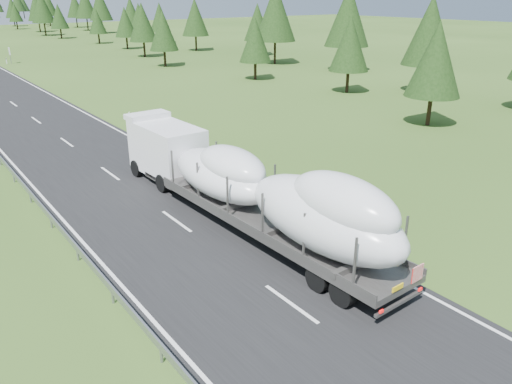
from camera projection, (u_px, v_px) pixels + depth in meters
ground at (291, 304)px, 18.60m from camera, size 400.00×400.00×0.00m
highway_sign at (10, 52)px, 81.67m from camera, size 0.08×0.90×2.60m
tree_line_right at (93, 8)px, 138.33m from camera, size 27.91×358.28×12.48m
boat_truck at (249, 184)px, 23.70m from camera, size 3.41×20.63×4.46m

